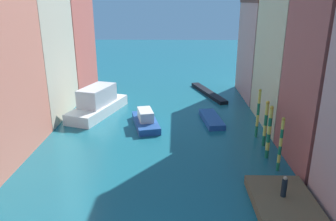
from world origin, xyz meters
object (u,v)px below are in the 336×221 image
(mooring_pole_1, at_px, (269,132))
(motorboat_0, at_px, (146,120))
(mooring_pole_3, at_px, (258,113))
(gondola_black, at_px, (208,93))
(mooring_pole_2, at_px, (266,123))
(motorboat_1, at_px, (211,119))
(waterfront_dock, at_px, (282,200))
(mooring_pole_0, at_px, (281,144))
(vaporetto_white, at_px, (98,103))
(person_on_dock, at_px, (284,187))

(mooring_pole_1, distance_m, motorboat_0, 13.59)
(mooring_pole_3, xyz_separation_m, gondola_black, (-3.33, 15.59, -2.31))
(mooring_pole_2, distance_m, motorboat_1, 7.87)
(waterfront_dock, bearing_deg, mooring_pole_3, 85.38)
(mooring_pole_0, distance_m, gondola_black, 22.74)
(waterfront_dock, distance_m, mooring_pole_2, 9.64)
(waterfront_dock, distance_m, motorboat_1, 16.00)
(vaporetto_white, bearing_deg, motorboat_0, -31.88)
(mooring_pole_1, height_order, mooring_pole_3, mooring_pole_3)
(motorboat_1, bearing_deg, mooring_pole_1, -66.11)
(mooring_pole_0, bearing_deg, motorboat_0, 140.12)
(gondola_black, distance_m, motorboat_1, 11.34)
(mooring_pole_0, xyz_separation_m, mooring_pole_1, (-0.30, 2.26, 0.12))
(mooring_pole_1, relative_size, gondola_black, 0.46)
(mooring_pole_2, height_order, motorboat_1, mooring_pole_2)
(vaporetto_white, xyz_separation_m, gondola_black, (14.12, 8.95, -1.10))
(mooring_pole_2, relative_size, motorboat_1, 0.76)
(waterfront_dock, height_order, mooring_pole_1, mooring_pole_1)
(mooring_pole_0, bearing_deg, gondola_black, 98.87)
(mooring_pole_3, relative_size, motorboat_1, 0.85)
(person_on_dock, relative_size, mooring_pole_1, 0.31)
(mooring_pole_1, distance_m, gondola_black, 20.49)
(mooring_pole_3, bearing_deg, motorboat_1, 133.33)
(mooring_pole_1, relative_size, vaporetto_white, 0.48)
(waterfront_dock, xyz_separation_m, person_on_dock, (-0.00, -0.04, 1.03))
(mooring_pole_0, relative_size, motorboat_0, 0.71)
(waterfront_dock, xyz_separation_m, gondola_black, (-2.41, 27.01, -0.10))
(motorboat_1, bearing_deg, vaporetto_white, 170.00)
(mooring_pole_1, bearing_deg, waterfront_dock, -96.54)
(motorboat_1, bearing_deg, gondola_black, 86.46)
(mooring_pole_0, height_order, mooring_pole_3, mooring_pole_3)
(person_on_dock, xyz_separation_m, motorboat_1, (-3.10, 15.74, -1.07))
(motorboat_1, bearing_deg, mooring_pole_2, -56.01)
(mooring_pole_2, bearing_deg, mooring_pole_3, 96.44)
(waterfront_dock, relative_size, person_on_dock, 3.54)
(motorboat_0, distance_m, motorboat_1, 7.50)
(mooring_pole_0, relative_size, vaporetto_white, 0.46)
(person_on_dock, bearing_deg, waterfront_dock, 86.95)
(mooring_pole_3, bearing_deg, waterfront_dock, -94.62)
(mooring_pole_2, distance_m, motorboat_0, 12.72)
(mooring_pole_3, xyz_separation_m, motorboat_1, (-4.03, 4.27, -2.24))
(mooring_pole_1, height_order, mooring_pole_2, mooring_pole_1)
(mooring_pole_0, xyz_separation_m, gondola_black, (-3.49, 22.37, -2.09))
(mooring_pole_1, bearing_deg, mooring_pole_0, -82.55)
(mooring_pole_1, height_order, motorboat_1, mooring_pole_1)
(mooring_pole_2, xyz_separation_m, vaporetto_white, (-17.68, 8.69, -0.94))
(person_on_dock, distance_m, mooring_pole_2, 9.54)
(waterfront_dock, xyz_separation_m, mooring_pole_2, (1.16, 9.38, 1.93))
(waterfront_dock, bearing_deg, motorboat_1, 101.20)
(motorboat_0, bearing_deg, gondola_black, 57.65)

